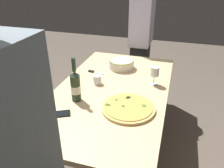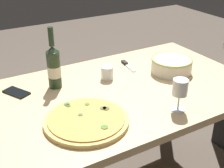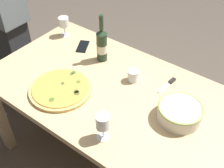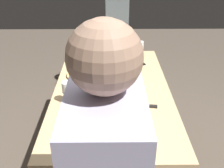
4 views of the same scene
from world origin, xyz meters
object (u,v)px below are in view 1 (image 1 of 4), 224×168
wine_glass_by_bottle (155,72)px  person_host (141,42)px  pizza (128,107)px  wine_glass_near_pizza (33,119)px  cell_phone (60,114)px  dining_table (112,98)px  cup_amber (97,80)px  serving_bowl (121,63)px  wine_bottle (76,86)px  pizza_knife (94,72)px

wine_glass_by_bottle → person_host: bearing=16.5°
pizza → person_host: 1.40m
pizza → wine_glass_near_pizza: (-0.42, 0.47, 0.10)m
person_host → wine_glass_by_bottle: bearing=18.1°
cell_phone → person_host: 1.62m
dining_table → cup_amber: size_ratio=20.92×
cup_amber → dining_table: bearing=-109.7°
cup_amber → cell_phone: cup_amber is taller
serving_bowl → wine_glass_near_pizza: size_ratio=1.64×
dining_table → person_host: 1.16m
pizza → wine_glass_near_pizza: bearing=131.4°
pizza → wine_glass_by_bottle: bearing=-16.1°
cup_amber → wine_bottle: bearing=168.7°
wine_glass_by_bottle → pizza_knife: size_ratio=0.93×
dining_table → cup_amber: (0.05, 0.15, 0.13)m
pizza_knife → cup_amber: bearing=-152.7°
dining_table → pizza: size_ratio=4.15×
wine_glass_near_pizza → cell_phone: 0.24m
wine_bottle → pizza_knife: size_ratio=1.95×
wine_glass_by_bottle → pizza_knife: bearing=82.6°
cup_amber → wine_glass_near_pizza: bearing=169.6°
pizza → cup_amber: (0.30, 0.34, 0.03)m
wine_bottle → wine_glass_by_bottle: size_ratio=2.09×
wine_glass_near_pizza → wine_glass_by_bottle: bearing=-35.2°
pizza → pizza_knife: pizza is taller
dining_table → wine_glass_by_bottle: (0.18, -0.32, 0.21)m
dining_table → person_host: person_host is taller
wine_bottle → person_host: (1.39, -0.24, -0.06)m
wine_glass_near_pizza → person_host: bearing=-9.7°
pizza_knife → person_host: person_host is taller
wine_glass_near_pizza → cup_amber: wine_glass_near_pizza is taller
wine_bottle → pizza_knife: (0.50, 0.05, -0.12)m
dining_table → wine_bottle: (-0.24, 0.21, 0.21)m
dining_table → cell_phone: (-0.45, 0.24, 0.10)m
serving_bowl → pizza_knife: serving_bowl is taller
cell_phone → person_host: bearing=-37.1°
serving_bowl → cup_amber: bearing=163.4°
serving_bowl → cell_phone: size_ratio=1.72×
dining_table → wine_glass_near_pizza: (-0.66, 0.28, 0.20)m
dining_table → wine_glass_by_bottle: wine_glass_by_bottle is taller
wine_glass_by_bottle → pizza_knife: 0.59m
serving_bowl → wine_glass_near_pizza: (-1.10, 0.24, 0.06)m
pizza_knife → serving_bowl: bearing=-50.7°
pizza → wine_bottle: wine_bottle is taller
pizza → wine_glass_near_pizza: size_ratio=2.55×
dining_table → person_host: size_ratio=0.99×
wine_glass_by_bottle → cup_amber: bearing=105.4°
dining_table → pizza_knife: 0.37m
dining_table → pizza_knife: (0.26, 0.25, 0.10)m
wine_bottle → wine_glass_by_bottle: (0.42, -0.52, -0.01)m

